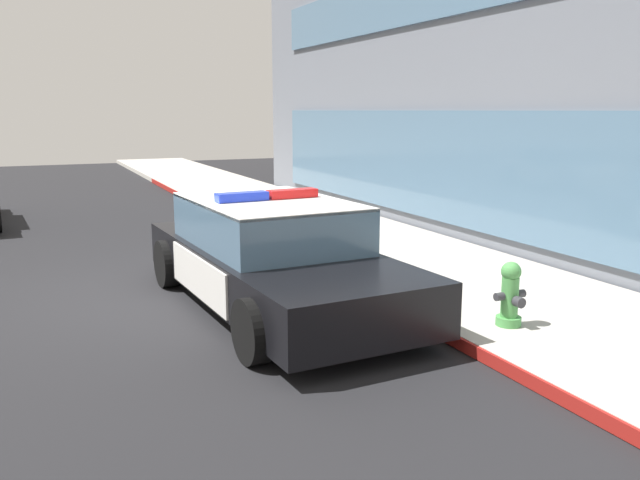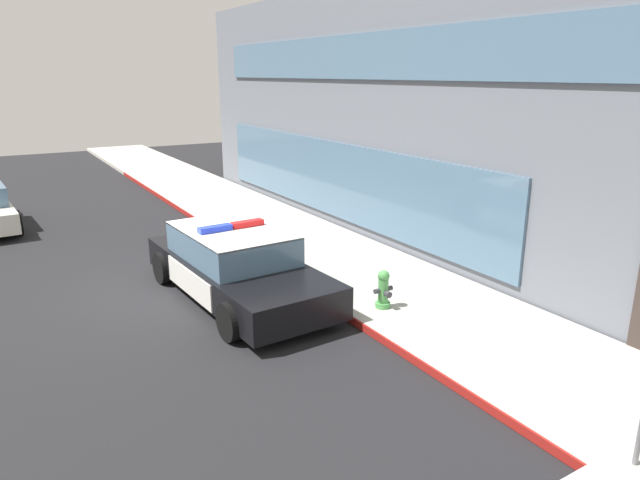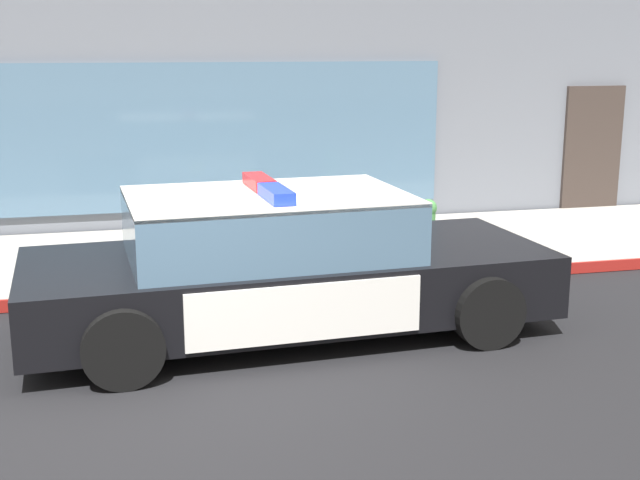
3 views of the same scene
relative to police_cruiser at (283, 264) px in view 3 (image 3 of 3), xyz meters
The scene contains 6 objects.
ground 1.94m from the police_cruiser, 134.32° to the right, with size 48.00×48.00×0.00m, color black.
sidewalk 3.17m from the police_cruiser, 114.05° to the left, with size 48.00×3.17×0.15m, color #B2ADA3.
curb_red_paint 1.88m from the police_cruiser, 135.50° to the left, with size 28.80×0.04×0.14m, color maroon.
storefront_building 10.24m from the police_cruiser, 94.73° to the left, with size 22.53×10.87×6.57m.
police_cruiser is the anchor object (origin of this frame).
fire_hydrant 2.98m from the police_cruiser, 41.41° to the left, with size 0.34×0.39×0.73m.
Camera 3 is at (-0.21, -6.48, 2.77)m, focal length 47.56 mm.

